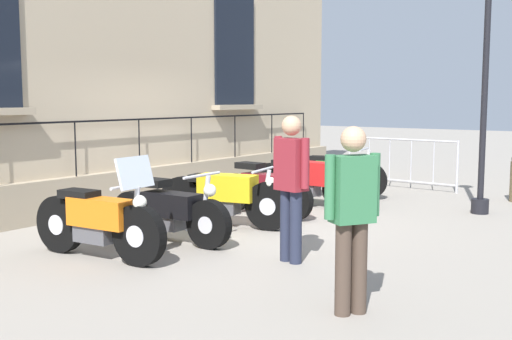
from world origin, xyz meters
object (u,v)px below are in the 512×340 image
(motorcycle_orange, at_px, (99,222))
(pedestrian_walking, at_px, (291,180))
(crowd_barrier, at_px, (400,161))
(motorcycle_red, at_px, (305,179))
(motorcycle_black, at_px, (170,212))
(motorcycle_maroon, at_px, (264,190))
(lamppost, at_px, (485,79))
(motorcycle_yellow, at_px, (225,196))
(motorcycle_green, at_px, (335,175))
(pedestrian_standing, at_px, (352,210))

(motorcycle_orange, distance_m, pedestrian_walking, 2.30)
(pedestrian_walking, bearing_deg, motorcycle_orange, -147.45)
(motorcycle_orange, bearing_deg, crowd_barrier, 86.56)
(motorcycle_red, relative_size, pedestrian_walking, 1.30)
(motorcycle_black, bearing_deg, motorcycle_red, 90.32)
(motorcycle_maroon, relative_size, lamppost, 0.48)
(motorcycle_black, distance_m, pedestrian_walking, 1.91)
(motorcycle_black, height_order, lamppost, lamppost)
(motorcycle_black, relative_size, motorcycle_red, 0.89)
(motorcycle_black, bearing_deg, crowd_barrier, 86.54)
(motorcycle_black, distance_m, crowd_barrier, 6.53)
(motorcycle_black, height_order, motorcycle_yellow, motorcycle_black)
(motorcycle_orange, xyz_separation_m, motorcycle_yellow, (0.01, 2.33, 0.00))
(motorcycle_orange, xyz_separation_m, motorcycle_red, (0.05, 4.51, 0.03))
(motorcycle_black, bearing_deg, pedestrian_walking, 2.98)
(motorcycle_orange, distance_m, motorcycle_yellow, 2.33)
(motorcycle_green, distance_m, pedestrian_walking, 4.94)
(lamppost, height_order, pedestrian_walking, lamppost)
(motorcycle_green, relative_size, pedestrian_standing, 1.21)
(motorcycle_black, xyz_separation_m, pedestrian_walking, (1.82, 0.09, 0.55))
(crowd_barrier, bearing_deg, motorcycle_red, -97.55)
(motorcycle_orange, relative_size, motorcycle_black, 1.01)
(motorcycle_yellow, distance_m, motorcycle_green, 3.39)
(motorcycle_green, relative_size, pedestrian_walking, 1.18)
(motorcycle_green, relative_size, lamppost, 0.51)
(motorcycle_maroon, relative_size, crowd_barrier, 0.75)
(motorcycle_green, bearing_deg, pedestrian_walking, -66.90)
(pedestrian_standing, xyz_separation_m, pedestrian_walking, (-1.37, 1.16, 0.03))
(motorcycle_yellow, distance_m, pedestrian_standing, 4.00)
(motorcycle_red, bearing_deg, motorcycle_maroon, -93.76)
(motorcycle_maroon, height_order, pedestrian_standing, pedestrian_standing)
(motorcycle_black, distance_m, lamppost, 5.52)
(motorcycle_black, height_order, motorcycle_maroon, motorcycle_maroon)
(pedestrian_standing, bearing_deg, motorcycle_orange, -179.15)
(motorcycle_black, relative_size, lamppost, 0.49)
(motorcycle_green, bearing_deg, motorcycle_orange, -89.61)
(lamppost, distance_m, pedestrian_standing, 5.72)
(crowd_barrier, bearing_deg, lamppost, -41.77)
(motorcycle_maroon, bearing_deg, motorcycle_red, 86.24)
(motorcycle_orange, relative_size, motorcycle_green, 0.99)
(motorcycle_red, relative_size, lamppost, 0.56)
(motorcycle_black, height_order, motorcycle_green, motorcycle_green)
(motorcycle_red, bearing_deg, lamppost, 22.12)
(motorcycle_yellow, bearing_deg, motorcycle_black, -87.38)
(pedestrian_standing, distance_m, pedestrian_walking, 1.80)
(motorcycle_orange, relative_size, pedestrian_standing, 1.19)
(motorcycle_orange, distance_m, motorcycle_green, 5.72)
(motorcycle_orange, bearing_deg, motorcycle_red, 89.42)
(motorcycle_black, xyz_separation_m, motorcycle_maroon, (-0.09, 2.27, 0.02))
(motorcycle_orange, height_order, crowd_barrier, motorcycle_orange)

